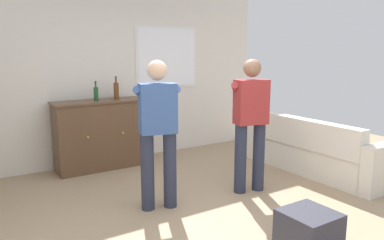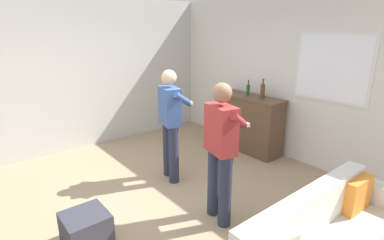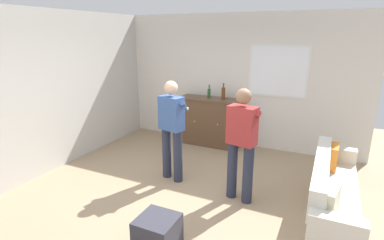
# 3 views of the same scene
# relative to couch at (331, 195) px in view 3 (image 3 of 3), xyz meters

# --- Properties ---
(ground) EXTENTS (10.40, 10.40, 0.00)m
(ground) POSITION_rel_couch_xyz_m (-1.98, -0.43, -0.33)
(ground) COLOR #9E8466
(wall_back_with_window) EXTENTS (5.20, 0.15, 2.80)m
(wall_back_with_window) POSITION_rel_couch_xyz_m (-1.95, 2.23, 1.08)
(wall_back_with_window) COLOR silver
(wall_back_with_window) RESTS_ON ground
(wall_side_left) EXTENTS (0.12, 5.20, 2.80)m
(wall_side_left) POSITION_rel_couch_xyz_m (-4.64, -0.43, 1.07)
(wall_side_left) COLOR beige
(wall_side_left) RESTS_ON ground
(couch) EXTENTS (0.57, 2.25, 0.82)m
(couch) POSITION_rel_couch_xyz_m (0.00, 0.00, 0.00)
(couch) COLOR silver
(couch) RESTS_ON ground
(sideboard_cabinet) EXTENTS (1.37, 0.49, 1.05)m
(sideboard_cabinet) POSITION_rel_couch_xyz_m (-2.50, 1.87, 0.20)
(sideboard_cabinet) COLOR brown
(sideboard_cabinet) RESTS_ON ground
(bottle_wine_green) EXTENTS (0.07, 0.07, 0.29)m
(bottle_wine_green) POSITION_rel_couch_xyz_m (-2.54, 1.88, 0.83)
(bottle_wine_green) COLOR #1E4C23
(bottle_wine_green) RESTS_ON sideboard_cabinet
(bottle_liquor_amber) EXTENTS (0.08, 0.08, 0.35)m
(bottle_liquor_amber) POSITION_rel_couch_xyz_m (-2.22, 1.89, 0.85)
(bottle_liquor_amber) COLOR #593314
(bottle_liquor_amber) RESTS_ON sideboard_cabinet
(ottoman) EXTENTS (0.44, 0.44, 0.38)m
(ottoman) POSITION_rel_couch_xyz_m (-1.78, -1.50, -0.14)
(ottoman) COLOR #33333D
(ottoman) RESTS_ON ground
(person_standing_left) EXTENTS (0.54, 0.52, 1.68)m
(person_standing_left) POSITION_rel_couch_xyz_m (-2.45, 0.08, 0.61)
(person_standing_left) COLOR #282D42
(person_standing_left) RESTS_ON ground
(person_standing_right) EXTENTS (0.54, 0.51, 1.68)m
(person_standing_right) POSITION_rel_couch_xyz_m (-1.23, -0.07, 0.61)
(person_standing_right) COLOR #282D42
(person_standing_right) RESTS_ON ground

